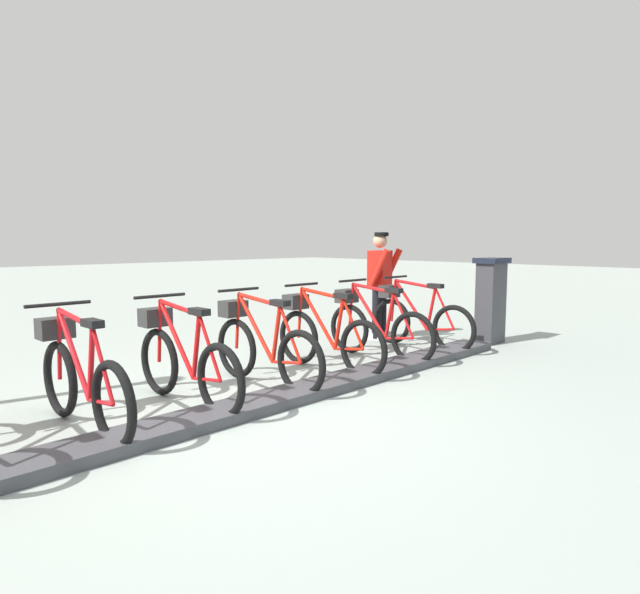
{
  "coord_description": "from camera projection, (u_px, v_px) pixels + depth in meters",
  "views": [
    {
      "loc": [
        -3.78,
        2.78,
        1.55
      ],
      "look_at": [
        0.5,
        -1.49,
        0.9
      ],
      "focal_mm": 30.15,
      "sensor_mm": 36.0,
      "label": 1
    }
  ],
  "objects": [
    {
      "name": "bike_docked_2",
      "position": [
        324.0,
        334.0,
        6.37
      ],
      "size": [
        1.72,
        0.54,
        1.02
      ],
      "color": "black",
      "rests_on": "ground"
    },
    {
      "name": "bike_docked_1",
      "position": [
        375.0,
        325.0,
        7.03
      ],
      "size": [
        1.72,
        0.54,
        1.02
      ],
      "color": "black",
      "rests_on": "ground"
    },
    {
      "name": "ground_plane",
      "position": [
        241.0,
        414.0,
        4.78
      ],
      "size": [
        60.0,
        60.0,
        0.0
      ],
      "primitive_type": "plane",
      "color": "#9EAAA1"
    },
    {
      "name": "dock_rail_base",
      "position": [
        241.0,
        409.0,
        4.78
      ],
      "size": [
        0.44,
        8.38,
        0.1
      ],
      "primitive_type": "cube",
      "color": "#47474C",
      "rests_on": "ground"
    },
    {
      "name": "worker_near_rack",
      "position": [
        380.0,
        281.0,
        8.36
      ],
      "size": [
        0.52,
        0.69,
        1.66
      ],
      "color": "white",
      "rests_on": "ground"
    },
    {
      "name": "bike_docked_0",
      "position": [
        417.0,
        318.0,
        7.7
      ],
      "size": [
        1.72,
        0.54,
        1.02
      ],
      "color": "black",
      "rests_on": "ground"
    },
    {
      "name": "bike_docked_5",
      "position": [
        80.0,
        378.0,
        4.37
      ],
      "size": [
        1.72,
        0.54,
        1.02
      ],
      "color": "black",
      "rests_on": "ground"
    },
    {
      "name": "payment_kiosk",
      "position": [
        491.0,
        299.0,
        8.02
      ],
      "size": [
        0.36,
        0.52,
        1.28
      ],
      "color": "#38383D",
      "rests_on": "ground"
    },
    {
      "name": "bike_docked_4",
      "position": [
        183.0,
        359.0,
        5.04
      ],
      "size": [
        1.72,
        0.54,
        1.02
      ],
      "color": "black",
      "rests_on": "ground"
    },
    {
      "name": "bike_docked_3",
      "position": [
        262.0,
        345.0,
        5.7
      ],
      "size": [
        1.72,
        0.54,
        1.02
      ],
      "color": "black",
      "rests_on": "ground"
    }
  ]
}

